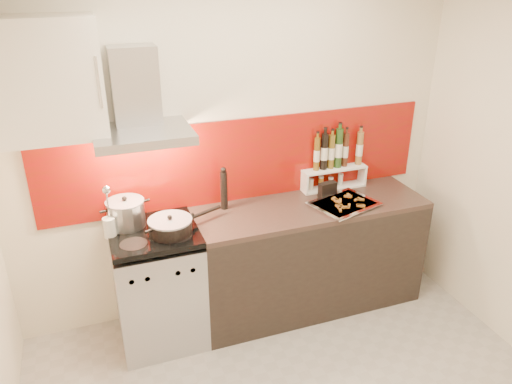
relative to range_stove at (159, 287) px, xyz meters
name	(u,v)px	position (x,y,z in m)	size (l,w,h in m)	color
back_wall	(236,150)	(0.70, 0.30, 0.86)	(3.40, 0.02, 2.60)	silver
backsplash	(243,160)	(0.75, 0.29, 0.78)	(3.00, 0.02, 0.64)	maroon
range_stove	(159,287)	(0.00, 0.00, 0.00)	(0.60, 0.60, 0.91)	#B7B7BA
counter	(308,255)	(1.20, 0.00, 0.01)	(1.80, 0.60, 0.90)	black
range_hood	(138,106)	(0.00, 0.14, 1.30)	(0.62, 0.50, 0.61)	#B7B7BA
upper_cabinet	(40,80)	(-0.55, 0.13, 1.51)	(0.70, 0.35, 0.72)	white
stock_pot	(126,213)	(-0.16, 0.13, 0.56)	(0.26, 0.26, 0.23)	#B7B7BA
saute_pan	(171,226)	(0.11, -0.08, 0.52)	(0.55, 0.33, 0.14)	black
utensil_jar	(109,221)	(-0.28, 0.01, 0.58)	(0.08, 0.12, 0.40)	silver
pepper_mill	(224,189)	(0.56, 0.17, 0.62)	(0.05, 0.05, 0.33)	black
step_shelf	(334,162)	(1.51, 0.24, 0.68)	(0.55, 0.15, 0.50)	white
caddy_box	(327,190)	(1.38, 0.09, 0.52)	(0.14, 0.06, 0.12)	black
baking_tray	(344,204)	(1.43, -0.10, 0.47)	(0.56, 0.48, 0.03)	silver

